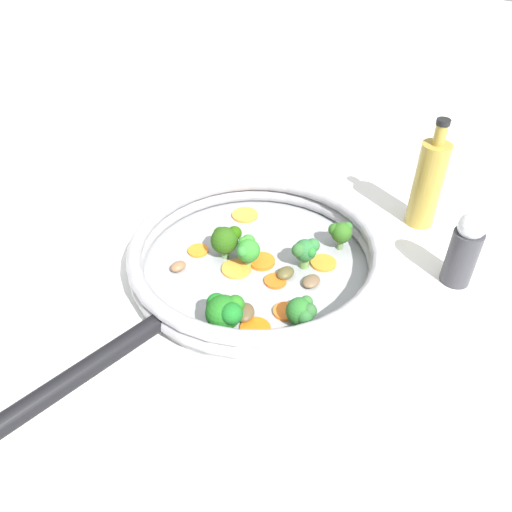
% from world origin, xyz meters
% --- Properties ---
extents(ground_plane, '(4.00, 4.00, 0.00)m').
position_xyz_m(ground_plane, '(0.00, 0.00, 0.00)').
color(ground_plane, white).
extents(skillet, '(0.35, 0.35, 0.02)m').
position_xyz_m(skillet, '(0.00, 0.00, 0.01)').
color(skillet, '#939699').
rests_on(skillet, ground_plane).
extents(skillet_rim_wall, '(0.37, 0.37, 0.04)m').
position_xyz_m(skillet_rim_wall, '(0.00, 0.00, 0.04)').
color(skillet_rim_wall, '#9A989D').
rests_on(skillet_rim_wall, skillet).
extents(skillet_handle, '(0.04, 0.23, 0.02)m').
position_xyz_m(skillet_handle, '(0.02, 0.29, 0.03)').
color(skillet_handle, black).
rests_on(skillet_handle, skillet).
extents(skillet_rivet_left, '(0.01, 0.01, 0.01)m').
position_xyz_m(skillet_rivet_left, '(0.05, 0.16, 0.02)').
color(skillet_rivet_left, '#98999C').
rests_on(skillet_rivet_left, skillet).
extents(skillet_rivet_right, '(0.01, 0.01, 0.01)m').
position_xyz_m(skillet_rivet_right, '(-0.03, 0.17, 0.02)').
color(skillet_rivet_right, gray).
rests_on(skillet_rivet_right, skillet).
extents(carrot_slice_0, '(0.05, 0.05, 0.00)m').
position_xyz_m(carrot_slice_0, '(-0.08, -0.07, 0.02)').
color(carrot_slice_0, orange).
rests_on(carrot_slice_0, skillet).
extents(carrot_slice_1, '(0.04, 0.04, 0.00)m').
position_xyz_m(carrot_slice_1, '(0.09, 0.04, 0.02)').
color(carrot_slice_1, orange).
rests_on(carrot_slice_1, skillet).
extents(carrot_slice_2, '(0.05, 0.05, 0.01)m').
position_xyz_m(carrot_slice_2, '(-0.01, -0.01, 0.02)').
color(carrot_slice_2, orange).
rests_on(carrot_slice_2, skillet).
extents(carrot_slice_3, '(0.05, 0.05, 0.00)m').
position_xyz_m(carrot_slice_3, '(-0.09, 0.10, 0.02)').
color(carrot_slice_3, orange).
rests_on(carrot_slice_3, skillet).
extents(carrot_slice_4, '(0.04, 0.04, 0.00)m').
position_xyz_m(carrot_slice_4, '(-0.10, 0.05, 0.02)').
color(carrot_slice_4, orange).
rests_on(carrot_slice_4, skillet).
extents(carrot_slice_5, '(0.05, 0.05, 0.00)m').
position_xyz_m(carrot_slice_5, '(0.01, 0.03, 0.02)').
color(carrot_slice_5, orange).
rests_on(carrot_slice_5, skillet).
extents(carrot_slice_6, '(0.04, 0.04, 0.00)m').
position_xyz_m(carrot_slice_6, '(-0.05, 0.01, 0.02)').
color(carrot_slice_6, '#DA5C17').
rests_on(carrot_slice_6, skillet).
extents(carrot_slice_7, '(0.04, 0.04, 0.00)m').
position_xyz_m(carrot_slice_7, '(0.10, -0.08, 0.02)').
color(carrot_slice_7, orange).
rests_on(carrot_slice_7, skillet).
extents(broccoli_floret_0, '(0.04, 0.05, 0.05)m').
position_xyz_m(broccoli_floret_0, '(0.05, 0.02, 0.05)').
color(broccoli_floret_0, '#638E53').
rests_on(broccoli_floret_0, skillet).
extents(broccoli_floret_1, '(0.04, 0.04, 0.05)m').
position_xyz_m(broccoli_floret_1, '(-0.07, -0.11, 0.05)').
color(broccoli_floret_1, '#61844B').
rests_on(broccoli_floret_1, skillet).
extents(broccoli_floret_2, '(0.06, 0.05, 0.06)m').
position_xyz_m(broccoli_floret_2, '(-0.06, 0.13, 0.05)').
color(broccoli_floret_2, '#759756').
rests_on(broccoli_floret_2, skillet).
extents(broccoli_floret_3, '(0.04, 0.04, 0.04)m').
position_xyz_m(broccoli_floret_3, '(-0.12, 0.05, 0.04)').
color(broccoli_floret_3, '#6F8E4F').
rests_on(broccoli_floret_3, skillet).
extents(broccoli_floret_4, '(0.04, 0.04, 0.05)m').
position_xyz_m(broccoli_floret_4, '(0.01, 0.01, 0.05)').
color(broccoli_floret_4, '#6C9453').
rests_on(broccoli_floret_4, skillet).
extents(broccoli_floret_5, '(0.04, 0.04, 0.05)m').
position_xyz_m(broccoli_floret_5, '(-0.06, -0.04, 0.05)').
color(broccoli_floret_5, '#648E46').
rests_on(broccoli_floret_5, skillet).
extents(mushroom_piece_0, '(0.02, 0.03, 0.01)m').
position_xyz_m(mushroom_piece_0, '(0.08, 0.08, 0.02)').
color(mushroom_piece_0, '#885F3E').
rests_on(mushroom_piece_0, skillet).
extents(mushroom_piece_1, '(0.04, 0.04, 0.01)m').
position_xyz_m(mushroom_piece_1, '(-0.06, 0.09, 0.02)').
color(mushroom_piece_1, brown).
rests_on(mushroom_piece_1, skillet).
extents(mushroom_piece_2, '(0.02, 0.03, 0.01)m').
position_xyz_m(mushroom_piece_2, '(-0.05, -0.01, 0.02)').
color(mushroom_piece_2, brown).
rests_on(mushroom_piece_2, skillet).
extents(mushroom_piece_3, '(0.02, 0.03, 0.01)m').
position_xyz_m(mushroom_piece_3, '(-0.09, -0.02, 0.02)').
color(mushroom_piece_3, brown).
rests_on(mushroom_piece_3, skillet).
extents(salt_shaker, '(0.04, 0.04, 0.12)m').
position_xyz_m(salt_shaker, '(-0.23, -0.18, 0.06)').
color(salt_shaker, '#333338').
rests_on(salt_shaker, ground_plane).
extents(oil_bottle, '(0.05, 0.05, 0.19)m').
position_xyz_m(oil_bottle, '(-0.13, -0.28, 0.08)').
color(oil_bottle, olive).
rests_on(oil_bottle, ground_plane).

